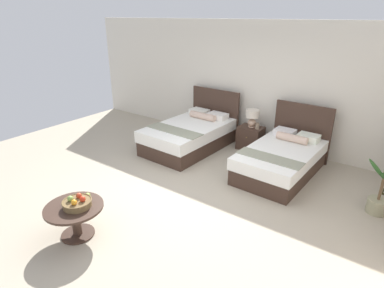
{
  "coord_description": "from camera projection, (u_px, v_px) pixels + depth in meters",
  "views": [
    {
      "loc": [
        2.99,
        -3.84,
        2.94
      ],
      "look_at": [
        -0.15,
        0.5,
        0.73
      ],
      "focal_mm": 29.74,
      "sensor_mm": 36.0,
      "label": 1
    }
  ],
  "objects": [
    {
      "name": "vase",
      "position": [
        257.0,
        126.0,
        7.1
      ],
      "size": [
        0.09,
        0.09,
        0.14
      ],
      "color": "gray",
      "rests_on": "nightstand"
    },
    {
      "name": "wall_back",
      "position": [
        261.0,
        85.0,
        7.31
      ],
      "size": [
        10.28,
        0.12,
        2.83
      ],
      "primitive_type": "cube",
      "color": "silver",
      "rests_on": "ground"
    },
    {
      "name": "fruit_bowl",
      "position": [
        77.0,
        203.0,
        4.36
      ],
      "size": [
        0.4,
        0.4,
        0.16
      ],
      "color": "brown",
      "rests_on": "coffee_table"
    },
    {
      "name": "table_lamp",
      "position": [
        252.0,
        116.0,
        7.17
      ],
      "size": [
        0.3,
        0.3,
        0.4
      ],
      "color": "#CFA88C",
      "rests_on": "nightstand"
    },
    {
      "name": "nightstand",
      "position": [
        250.0,
        138.0,
        7.35
      ],
      "size": [
        0.54,
        0.44,
        0.54
      ],
      "color": "#3D2A21",
      "rests_on": "ground"
    },
    {
      "name": "potted_palm",
      "position": [
        379.0,
        199.0,
        4.98
      ],
      "size": [
        0.64,
        0.51,
        0.92
      ],
      "color": "#9C9774",
      "rests_on": "ground"
    },
    {
      "name": "ground_plane",
      "position": [
        182.0,
        193.0,
        5.62
      ],
      "size": [
        10.28,
        9.57,
        0.02
      ],
      "primitive_type": "cube",
      "color": "#ADA18B"
    },
    {
      "name": "coffee_table",
      "position": [
        75.0,
        214.0,
        4.43
      ],
      "size": [
        0.8,
        0.8,
        0.48
      ],
      "color": "#3D2A21",
      "rests_on": "ground"
    },
    {
      "name": "loose_apple",
      "position": [
        88.0,
        196.0,
        4.56
      ],
      "size": [
        0.08,
        0.08,
        0.08
      ],
      "color": "#88A83F",
      "rests_on": "coffee_table"
    },
    {
      "name": "bed_near_corner",
      "position": [
        282.0,
        159.0,
        6.21
      ],
      "size": [
        1.28,
        2.09,
        1.21
      ],
      "color": "#3D2A21",
      "rests_on": "ground"
    },
    {
      "name": "bed_near_window",
      "position": [
        191.0,
        134.0,
        7.41
      ],
      "size": [
        1.41,
        2.22,
        1.22
      ],
      "color": "#3D2A21",
      "rests_on": "ground"
    }
  ]
}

